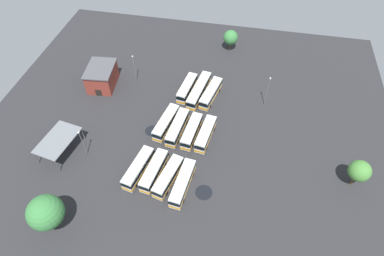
{
  "coord_description": "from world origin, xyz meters",
  "views": [
    {
      "loc": [
        51.44,
        12.06,
        62.8
      ],
      "look_at": [
        -0.87,
        1.55,
        1.57
      ],
      "focal_mm": 29.91,
      "sensor_mm": 36.0,
      "label": 1
    }
  ],
  "objects_px": {
    "bus_row0_slot0": "(187,88)",
    "tree_south_edge": "(231,38)",
    "bus_row1_slot3": "(206,134)",
    "lamp_post_far_corner": "(134,68)",
    "tree_north_edge": "(46,212)",
    "bus_row0_slot1": "(199,90)",
    "maintenance_shelter": "(57,140)",
    "bus_row1_slot1": "(178,127)",
    "lamp_post_near_entrance": "(267,91)",
    "depot_building": "(102,76)",
    "bus_row2_slot2": "(168,177)",
    "bus_row1_slot0": "(166,123)",
    "bus_row2_slot1": "(154,171)",
    "bus_row2_slot3": "(183,183)",
    "lamp_post_mid_lot": "(83,142)",
    "bus_row1_slot2": "(192,131)",
    "bus_row2_slot0": "(138,168)",
    "bus_row0_slot2": "(211,93)",
    "tree_northeast": "(360,171)"
  },
  "relations": [
    {
      "from": "bus_row0_slot0",
      "to": "tree_south_edge",
      "type": "bearing_deg",
      "value": 158.4
    },
    {
      "from": "bus_row1_slot3",
      "to": "lamp_post_far_corner",
      "type": "bearing_deg",
      "value": -127.06
    },
    {
      "from": "bus_row1_slot3",
      "to": "lamp_post_far_corner",
      "type": "xyz_separation_m",
      "value": [
        -18.17,
        -24.07,
        2.95
      ]
    },
    {
      "from": "bus_row1_slot3",
      "to": "tree_north_edge",
      "type": "relative_size",
      "value": 1.09
    },
    {
      "from": "bus_row0_slot1",
      "to": "maintenance_shelter",
      "type": "height_order",
      "value": "maintenance_shelter"
    },
    {
      "from": "bus_row1_slot1",
      "to": "lamp_post_near_entrance",
      "type": "relative_size",
      "value": 1.21
    },
    {
      "from": "bus_row0_slot0",
      "to": "depot_building",
      "type": "xyz_separation_m",
      "value": [
        1.23,
        -24.88,
        1.21
      ]
    },
    {
      "from": "tree_north_edge",
      "to": "bus_row2_slot2",
      "type": "bearing_deg",
      "value": 126.67
    },
    {
      "from": "bus_row1_slot0",
      "to": "bus_row2_slot2",
      "type": "height_order",
      "value": "same"
    },
    {
      "from": "tree_south_edge",
      "to": "tree_north_edge",
      "type": "height_order",
      "value": "tree_north_edge"
    },
    {
      "from": "bus_row2_slot1",
      "to": "bus_row2_slot3",
      "type": "distance_m",
      "value": 7.31
    },
    {
      "from": "bus_row1_slot3",
      "to": "lamp_post_far_corner",
      "type": "height_order",
      "value": "lamp_post_far_corner"
    },
    {
      "from": "bus_row1_slot3",
      "to": "bus_row2_slot3",
      "type": "xyz_separation_m",
      "value": [
        14.94,
        -2.55,
        0.0
      ]
    },
    {
      "from": "lamp_post_mid_lot",
      "to": "tree_south_edge",
      "type": "relative_size",
      "value": 1.19
    },
    {
      "from": "bus_row2_slot2",
      "to": "bus_row1_slot2",
      "type": "bearing_deg",
      "value": 169.94
    },
    {
      "from": "bus_row2_slot3",
      "to": "bus_row2_slot0",
      "type": "bearing_deg",
      "value": -99.79
    },
    {
      "from": "bus_row1_slot3",
      "to": "bus_row1_slot1",
      "type": "bearing_deg",
      "value": -95.51
    },
    {
      "from": "bus_row1_slot0",
      "to": "lamp_post_mid_lot",
      "type": "distance_m",
      "value": 20.88
    },
    {
      "from": "bus_row1_slot1",
      "to": "tree_south_edge",
      "type": "distance_m",
      "value": 39.64
    },
    {
      "from": "tree_north_edge",
      "to": "bus_row0_slot1",
      "type": "bearing_deg",
      "value": 153.99
    },
    {
      "from": "lamp_post_mid_lot",
      "to": "tree_south_edge",
      "type": "xyz_separation_m",
      "value": [
        -49.63,
        28.73,
        0.03
      ]
    },
    {
      "from": "bus_row1_slot1",
      "to": "bus_row2_slot3",
      "type": "relative_size",
      "value": 0.99
    },
    {
      "from": "bus_row1_slot3",
      "to": "bus_row2_slot2",
      "type": "bearing_deg",
      "value": -23.58
    },
    {
      "from": "bus_row1_slot0",
      "to": "lamp_post_near_entrance",
      "type": "xyz_separation_m",
      "value": [
        -13.64,
        24.56,
        3.27
      ]
    },
    {
      "from": "bus_row2_slot3",
      "to": "lamp_post_far_corner",
      "type": "height_order",
      "value": "lamp_post_far_corner"
    },
    {
      "from": "bus_row0_slot1",
      "to": "bus_row1_slot3",
      "type": "relative_size",
      "value": 1.32
    },
    {
      "from": "bus_row0_slot1",
      "to": "tree_south_edge",
      "type": "bearing_deg",
      "value": 166.23
    },
    {
      "from": "lamp_post_near_entrance",
      "to": "lamp_post_far_corner",
      "type": "distance_m",
      "value": 38.13
    },
    {
      "from": "lamp_post_near_entrance",
      "to": "bus_row0_slot0",
      "type": "bearing_deg",
      "value": -90.71
    },
    {
      "from": "bus_row0_slot2",
      "to": "bus_row0_slot1",
      "type": "bearing_deg",
      "value": -99.69
    },
    {
      "from": "lamp_post_near_entrance",
      "to": "lamp_post_far_corner",
      "type": "xyz_separation_m",
      "value": [
        -2.77,
        -38.03,
        -0.32
      ]
    },
    {
      "from": "tree_north_edge",
      "to": "tree_northeast",
      "type": "bearing_deg",
      "value": 110.25
    },
    {
      "from": "maintenance_shelter",
      "to": "lamp_post_mid_lot",
      "type": "xyz_separation_m",
      "value": [
        -0.33,
        6.3,
        0.36
      ]
    },
    {
      "from": "bus_row2_slot3",
      "to": "depot_building",
      "type": "distance_m",
      "value": 42.28
    },
    {
      "from": "tree_south_edge",
      "to": "bus_row2_slot3",
      "type": "bearing_deg",
      "value": -4.08
    },
    {
      "from": "depot_building",
      "to": "bus_row1_slot2",
      "type": "bearing_deg",
      "value": 64.06
    },
    {
      "from": "bus_row1_slot0",
      "to": "bus_row1_slot2",
      "type": "bearing_deg",
      "value": 77.2
    },
    {
      "from": "bus_row1_slot3",
      "to": "tree_north_edge",
      "type": "height_order",
      "value": "tree_north_edge"
    },
    {
      "from": "bus_row1_slot2",
      "to": "lamp_post_far_corner",
      "type": "xyz_separation_m",
      "value": [
        -18.0,
        -20.48,
        2.95
      ]
    },
    {
      "from": "bus_row2_slot0",
      "to": "lamp_post_far_corner",
      "type": "xyz_separation_m",
      "value": [
        -31.26,
        -10.74,
        2.95
      ]
    },
    {
      "from": "bus_row1_slot3",
      "to": "maintenance_shelter",
      "type": "bearing_deg",
      "value": -72.47
    },
    {
      "from": "bus_row1_slot1",
      "to": "bus_row2_slot1",
      "type": "bearing_deg",
      "value": -9.35
    },
    {
      "from": "bus_row1_slot0",
      "to": "bus_row0_slot2",
      "type": "bearing_deg",
      "value": 144.05
    },
    {
      "from": "bus_row0_slot0",
      "to": "tree_northeast",
      "type": "xyz_separation_m",
      "value": [
        22.27,
        42.41,
        3.47
      ]
    },
    {
      "from": "bus_row0_slot1",
      "to": "bus_row2_slot3",
      "type": "relative_size",
      "value": 1.21
    },
    {
      "from": "bus_row1_slot3",
      "to": "lamp_post_near_entrance",
      "type": "bearing_deg",
      "value": 137.81
    },
    {
      "from": "maintenance_shelter",
      "to": "depot_building",
      "type": "bearing_deg",
      "value": 178.21
    },
    {
      "from": "lamp_post_mid_lot",
      "to": "bus_row0_slot1",
      "type": "bearing_deg",
      "value": 138.42
    },
    {
      "from": "lamp_post_near_entrance",
      "to": "bus_row2_slot2",
      "type": "bearing_deg",
      "value": -34.33
    },
    {
      "from": "bus_row2_slot0",
      "to": "tree_north_edge",
      "type": "xyz_separation_m",
      "value": [
        15.86,
        -12.88,
        4.35
      ]
    }
  ]
}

